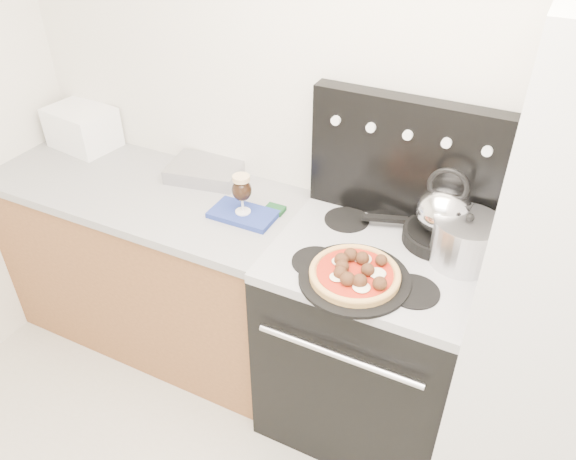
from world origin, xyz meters
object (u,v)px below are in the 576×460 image
Objects in this scene: stove_body at (367,343)px; skillet at (438,236)px; beer_glass at (242,194)px; toaster_oven at (82,127)px; tea_kettle at (444,206)px; pizza at (355,272)px; pizza_pan at (354,279)px; base_cabinet at (157,267)px; stock_pot at (464,242)px; oven_mitt at (243,214)px.

skillet reaches higher than stove_body.
toaster_oven is at bearing 168.89° from beer_glass.
pizza is at bearing -130.76° from tea_kettle.
skillet reaches higher than pizza_pan.
pizza_pan is 0.43m from tea_kettle.
base_cabinet is 1.22m from pizza.
stock_pot is (0.10, -0.08, -0.08)m from tea_kettle.
oven_mitt is at bearing 0.00° from beer_glass.
pizza_pan reaches higher than base_cabinet.
tea_kettle reaches higher than oven_mitt.
stove_body is at bearing -147.40° from tea_kettle.
stock_pot is at bearing 41.54° from pizza_pan.
stove_body is 2.82× the size of toaster_oven.
base_cabinet is 1.45m from tea_kettle.
stove_body is 1.72m from toaster_oven.
stove_body is at bearing -1.26° from beer_glass.
skillet is at bearing 6.40° from toaster_oven.
pizza reaches higher than skillet.
toaster_oven reaches higher than skillet.
oven_mitt is 0.87m from stock_pot.
base_cabinet is 0.71m from oven_mitt.
pizza is (0.56, -0.19, 0.04)m from oven_mitt.
tea_kettle is at bearing 0.00° from skillet.
pizza_pan is at bearing -130.76° from tea_kettle.
stove_body reaches higher than base_cabinet.
beer_glass reaches higher than stock_pot.
toaster_oven is 1.05m from oven_mitt.
pizza_pan is (1.59, -0.40, -0.07)m from toaster_oven.
stove_body is at bearing -162.18° from stock_pot.
base_cabinet is 4.60× the size of pizza.
base_cabinet is 1.21m from pizza_pan.
pizza is (1.08, -0.21, 0.52)m from base_cabinet.
stove_body is 3.93× the size of tea_kettle.
base_cabinet is 1.51m from stock_pot.
stove_body is 2.25× the size of pizza_pan.
skillet is (0.18, 0.17, 0.50)m from stove_body.
skillet is at bearing 59.88° from pizza.
pizza is at bearing -120.12° from skillet.
tea_kettle is at bearing 43.24° from stove_body.
pizza is 0.41m from skillet.
stock_pot is (0.31, 0.27, 0.08)m from pizza_pan.
beer_glass reaches higher than pizza.
toaster_oven is 1.35× the size of stock_pot.
base_cabinet is at bearing -177.25° from stock_pot.
tea_kettle is 0.15m from stock_pot.
pizza is 1.16× the size of skillet.
skillet is at bearing 0.00° from tea_kettle.
pizza_pan is (-0.02, -0.18, 0.49)m from stove_body.
stock_pot is (0.31, 0.27, 0.05)m from pizza.
base_cabinet is 0.78m from toaster_oven.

